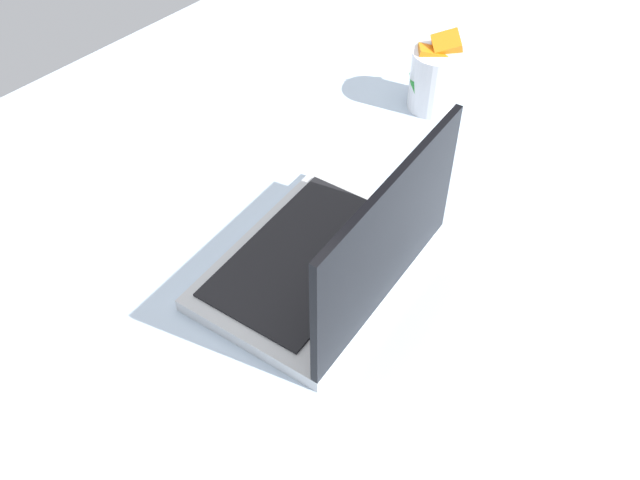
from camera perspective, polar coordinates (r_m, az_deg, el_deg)
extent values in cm
cube|color=silver|center=(118.89, 5.64, 1.07)|extent=(180.00, 140.00, 18.00)
cube|color=#B7BABC|center=(98.80, -0.37, -2.09)|extent=(35.52, 26.79, 2.00)
cube|color=black|center=(98.49, -1.10, -1.26)|extent=(30.83, 20.36, 0.40)
cube|color=black|center=(86.61, 5.62, -0.01)|extent=(32.88, 4.95, 21.00)
cylinder|color=silver|center=(128.28, 9.36, 12.78)|extent=(9.00, 9.00, 11.00)
cube|color=blue|center=(130.33, 9.40, 12.17)|extent=(5.87, 5.84, 5.22)
cube|color=#268C33|center=(128.03, 8.60, 12.72)|extent=(6.87, 7.33, 5.69)
cube|color=red|center=(127.16, 9.52, 13.47)|extent=(4.94, 4.68, 4.35)
cube|color=orange|center=(126.18, 9.01, 14.39)|extent=(6.83, 6.59, 5.03)
cube|color=orange|center=(126.48, 10.32, 15.40)|extent=(6.85, 6.33, 5.69)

